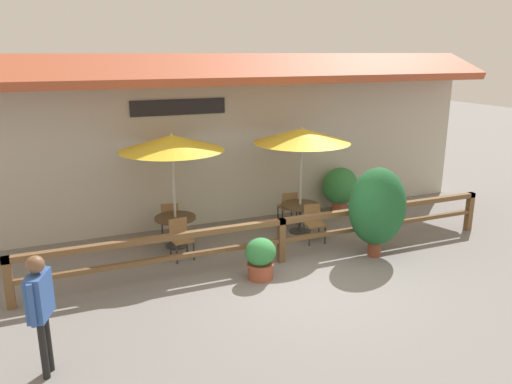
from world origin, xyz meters
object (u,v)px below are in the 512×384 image
at_px(dining_table_middle, 300,210).
at_px(potted_plant_tall_tropical, 340,187).
at_px(chair_near_wallside, 170,217).
at_px(patio_umbrella_middle, 302,136).
at_px(potted_plant_entrance_palm, 377,207).
at_px(pedestrian, 40,300).
at_px(patio_umbrella_near, 172,143).
at_px(dining_table_near, 175,223).
at_px(chair_middle_streetside, 314,221).
at_px(chair_middle_wallside, 288,206).
at_px(chair_near_streetside, 180,237).
at_px(potted_plant_small_flowering, 261,258).

relative_size(dining_table_middle, potted_plant_tall_tropical, 0.75).
height_order(chair_near_wallside, patio_umbrella_middle, patio_umbrella_middle).
xyz_separation_m(potted_plant_entrance_palm, pedestrian, (-6.58, -1.72, 0.02)).
distance_m(patio_umbrella_middle, potted_plant_tall_tropical, 2.66).
height_order(patio_umbrella_near, potted_plant_entrance_palm, patio_umbrella_near).
bearing_deg(patio_umbrella_near, pedestrian, -125.21).
height_order(dining_table_near, chair_middle_streetside, chair_middle_streetside).
distance_m(chair_middle_streetside, pedestrian, 6.55).
bearing_deg(potted_plant_entrance_palm, dining_table_middle, 112.33).
bearing_deg(potted_plant_tall_tropical, patio_umbrella_near, -170.52).
xyz_separation_m(patio_umbrella_near, potted_plant_entrance_palm, (3.82, -2.18, -1.28)).
relative_size(chair_near_wallside, dining_table_middle, 0.93).
bearing_deg(pedestrian, potted_plant_tall_tropical, -38.85).
relative_size(chair_near_wallside, chair_middle_streetside, 1.00).
distance_m(patio_umbrella_near, potted_plant_entrance_palm, 4.58).
bearing_deg(dining_table_near, patio_umbrella_middle, -4.38).
bearing_deg(chair_middle_wallside, pedestrian, 44.37).
distance_m(dining_table_near, pedestrian, 4.81).
xyz_separation_m(patio_umbrella_middle, potted_plant_tall_tropical, (1.77, 1.03, -1.69)).
xyz_separation_m(patio_umbrella_middle, potted_plant_entrance_palm, (0.80, -1.95, -1.28)).
bearing_deg(dining_table_near, chair_middle_wallside, 8.14).
distance_m(dining_table_near, potted_plant_entrance_palm, 4.43).
height_order(patio_umbrella_near, chair_near_streetside, patio_umbrella_near).
xyz_separation_m(dining_table_near, potted_plant_entrance_palm, (3.82, -2.18, 0.54)).
xyz_separation_m(chair_near_streetside, pedestrian, (-2.69, -3.23, 0.64)).
xyz_separation_m(dining_table_middle, potted_plant_tall_tropical, (1.77, 1.03, 0.13)).
relative_size(patio_umbrella_near, chair_near_wallside, 3.02).
relative_size(patio_umbrella_near, chair_middle_wallside, 3.02).
relative_size(chair_near_streetside, chair_middle_wallside, 1.00).
distance_m(dining_table_middle, chair_middle_wallside, 0.67).
xyz_separation_m(chair_middle_streetside, potted_plant_small_flowering, (-1.92, -1.36, -0.05)).
bearing_deg(patio_umbrella_near, chair_near_streetside, -95.39).
bearing_deg(potted_plant_small_flowering, patio_umbrella_near, 116.24).
relative_size(chair_near_streetside, potted_plant_entrance_palm, 0.44).
bearing_deg(potted_plant_entrance_palm, chair_near_streetside, 158.87).
distance_m(patio_umbrella_near, chair_middle_wallside, 3.60).
distance_m(dining_table_middle, potted_plant_entrance_palm, 2.17).
relative_size(potted_plant_small_flowering, potted_plant_entrance_palm, 0.42).
relative_size(dining_table_near, potted_plant_tall_tropical, 0.75).
height_order(chair_near_streetside, patio_umbrella_middle, patio_umbrella_middle).
xyz_separation_m(patio_umbrella_middle, pedestrian, (-5.78, -3.67, -1.26)).
bearing_deg(patio_umbrella_near, potted_plant_small_flowering, -63.76).
bearing_deg(chair_near_wallside, potted_plant_small_flowering, 121.35).
height_order(patio_umbrella_middle, potted_plant_entrance_palm, patio_umbrella_middle).
height_order(patio_umbrella_near, potted_plant_tall_tropical, patio_umbrella_near).
height_order(dining_table_middle, pedestrian, pedestrian).
height_order(patio_umbrella_near, pedestrian, patio_umbrella_near).
relative_size(dining_table_near, dining_table_middle, 1.00).
bearing_deg(pedestrian, potted_plant_entrance_palm, -56.09).
height_order(patio_umbrella_near, chair_middle_streetside, patio_umbrella_near).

